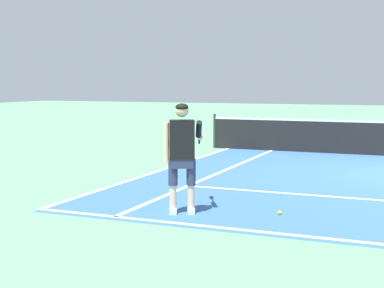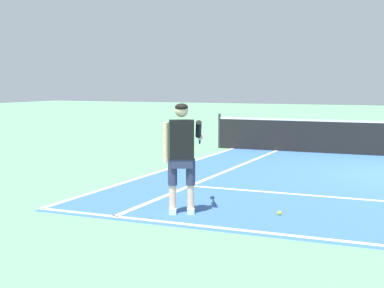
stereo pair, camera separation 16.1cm
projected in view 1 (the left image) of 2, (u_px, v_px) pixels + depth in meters
line_singles_left at (219, 173)px, 12.91m from camera, size 0.10×9.23×0.01m
line_doubles_left at (164, 169)px, 13.44m from camera, size 0.10×9.23×0.01m
tennis_player at (182, 150)px, 8.82m from camera, size 0.56×1.23×1.71m
tennis_ball_near_feet at (280, 213)px, 8.81m from camera, size 0.07×0.07×0.07m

